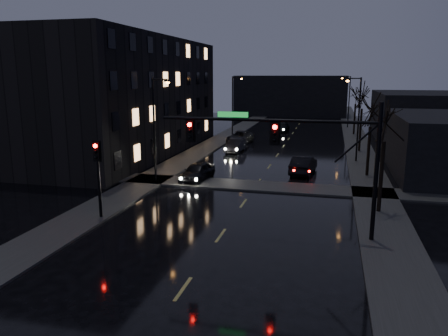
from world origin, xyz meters
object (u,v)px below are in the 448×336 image
Objects in this scene: oncoming_car_d at (281,127)px; oncoming_car_c at (240,137)px; oncoming_car_b at (235,145)px; oncoming_car_a at (197,172)px; lead_car at (303,165)px.

oncoming_car_c is at bearing -104.34° from oncoming_car_d.
oncoming_car_b is 18.05m from oncoming_car_d.
oncoming_car_a is 13.61m from oncoming_car_b.
oncoming_car_b is at bearing -78.33° from oncoming_car_c.
oncoming_car_b is at bearing -96.19° from oncoming_car_d.
oncoming_car_c is at bearing 100.68° from oncoming_car_b.
oncoming_car_c reaches higher than oncoming_car_b.
oncoming_car_d is (3.65, 11.67, -0.02)m from oncoming_car_c.
oncoming_car_d is 1.05× the size of lead_car.
lead_car is at bearing 36.36° from oncoming_car_a.
oncoming_car_d is (2.89, 17.82, 0.01)m from oncoming_car_b.
oncoming_car_c is (-0.76, 6.15, 0.04)m from oncoming_car_b.
oncoming_car_a is 0.81× the size of oncoming_car_c.
lead_car is at bearing -45.25° from oncoming_car_b.
oncoming_car_d is at bearing -72.81° from lead_car.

